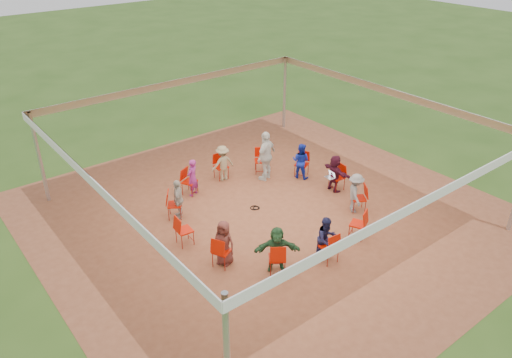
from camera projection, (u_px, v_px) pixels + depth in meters
ground at (267, 214)px, 15.30m from camera, size 80.00×80.00×0.00m
dirt_patch at (267, 214)px, 15.30m from camera, size 13.00×13.00×0.00m
tent at (268, 143)px, 14.18m from camera, size 10.33×10.33×3.00m
chair_0 at (337, 177)px, 16.46m from camera, size 0.47×0.45×0.90m
chair_1 at (302, 164)px, 17.30m from camera, size 0.58×0.57×0.90m
chair_2 at (261, 161)px, 17.55m from camera, size 0.60×0.60×0.90m
chair_3 at (221, 167)px, 17.14m from camera, size 0.45×0.47×0.90m
chair_4 at (190, 182)px, 16.18m from camera, size 0.57×0.58×0.90m
chair_5 at (175, 205)px, 14.93m from camera, size 0.60×0.60×0.90m
chair_6 at (184, 230)px, 13.72m from camera, size 0.47×0.45×0.90m
chair_7 at (222, 251)px, 12.88m from camera, size 0.58×0.57×0.90m
chair_8 at (277, 258)px, 12.63m from camera, size 0.60×0.60×0.90m
chair_9 at (329, 247)px, 13.04m from camera, size 0.45×0.47×0.90m
chair_10 at (358, 224)px, 14.00m from camera, size 0.57×0.58×0.90m
chair_11 at (359, 198)px, 15.25m from camera, size 0.60×0.60×0.90m
person_seated_0 at (335, 173)px, 16.31m from camera, size 0.53×1.21×1.27m
person_seated_1 at (301, 161)px, 17.12m from camera, size 0.59×0.71×1.27m
person_seated_2 at (223, 163)px, 16.96m from camera, size 0.85×0.47×1.27m
person_seated_3 at (192, 178)px, 16.04m from camera, size 0.55×0.47×1.27m
person_seated_4 at (178, 199)px, 14.85m from camera, size 0.73×0.83×1.27m
person_seated_5 at (224, 243)px, 12.89m from camera, size 0.58×0.71×1.27m
person_seated_6 at (277, 249)px, 12.65m from camera, size 1.22×1.03×1.27m
person_seated_7 at (326, 239)px, 13.04m from camera, size 0.64×0.40×1.27m
person_seated_8 at (355, 193)px, 15.16m from camera, size 0.80×0.90×1.27m
standing_person at (266, 156)px, 16.91m from camera, size 1.15×0.85×1.76m
cable_coil at (255, 208)px, 15.59m from camera, size 0.34×0.34×0.03m
laptop at (331, 176)px, 16.25m from camera, size 0.27×0.33×0.21m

